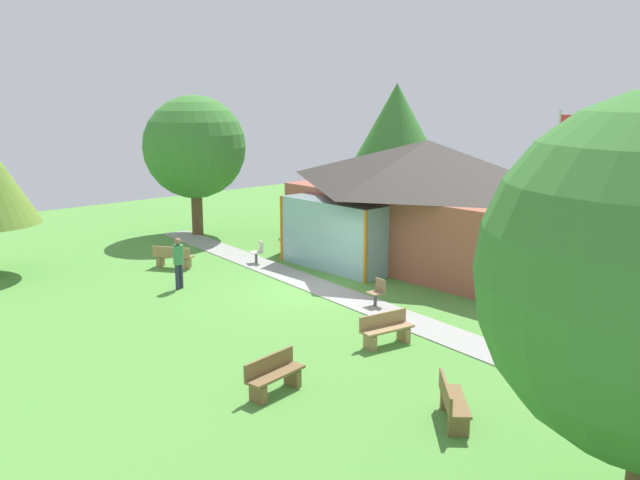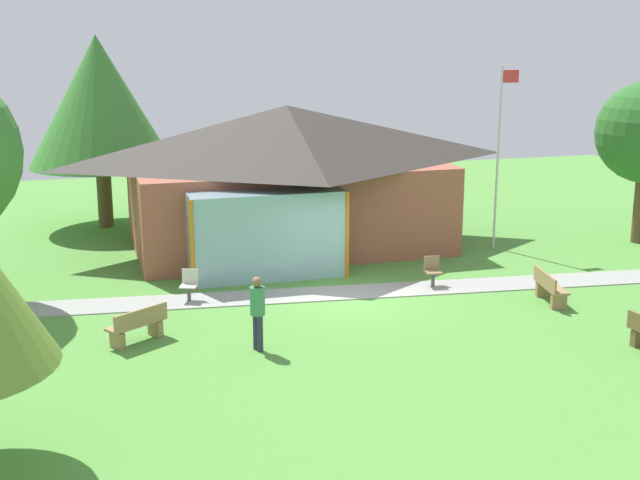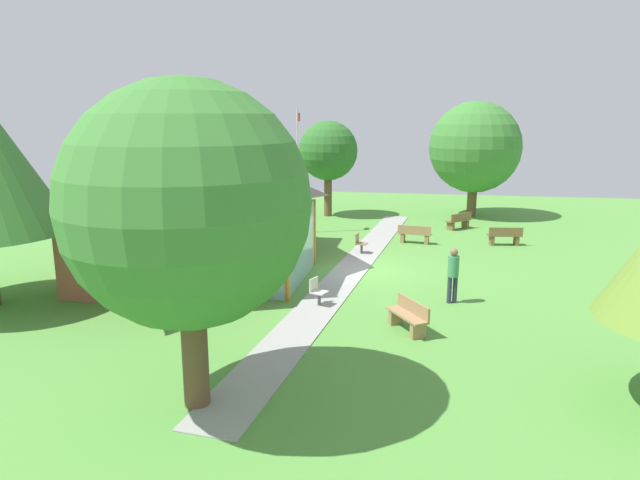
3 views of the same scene
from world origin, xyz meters
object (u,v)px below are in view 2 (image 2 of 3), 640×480
(bench_mid_right, at_px, (549,288))
(flagpole, at_px, (499,150))
(pavilion, at_px, (286,175))
(patio_chair_lawn_spare, at_px, (433,272))
(visitor_strolling_lawn, at_px, (258,307))
(tree_behind_pavilion_left, at_px, (99,101))
(bench_mid_left, at_px, (138,326))
(patio_chair_west, at_px, (189,286))

(bench_mid_right, bearing_deg, flagpole, 176.45)
(pavilion, xyz_separation_m, flagpole, (6.62, -2.08, 0.85))
(patio_chair_lawn_spare, relative_size, visitor_strolling_lawn, 0.49)
(patio_chair_lawn_spare, distance_m, tree_behind_pavilion_left, 14.12)
(bench_mid_left, xyz_separation_m, visitor_strolling_lawn, (2.58, -1.28, 0.62))
(bench_mid_left, distance_m, visitor_strolling_lawn, 2.95)
(patio_chair_lawn_spare, bearing_deg, flagpole, -128.58)
(flagpole, height_order, bench_mid_left, flagpole)
(bench_mid_right, xyz_separation_m, bench_mid_left, (-10.79, 0.03, 0.00))
(bench_mid_left, xyz_separation_m, patio_chair_west, (1.58, 2.78, 0.01))
(pavilion, xyz_separation_m, bench_mid_left, (-5.53, -7.78, -2.04))
(visitor_strolling_lawn, bearing_deg, flagpole, -71.75)
(bench_mid_right, xyz_separation_m, visitor_strolling_lawn, (-8.21, -1.25, 0.62))
(flagpole, xyz_separation_m, tree_behind_pavilion_left, (-12.31, 6.94, 1.30))
(patio_chair_lawn_spare, bearing_deg, visitor_strolling_lawn, 39.53)
(flagpole, xyz_separation_m, bench_mid_right, (-1.36, -5.73, -2.89))
(pavilion, xyz_separation_m, tree_behind_pavilion_left, (-5.68, 4.86, 2.15))
(bench_mid_right, height_order, patio_chair_lawn_spare, patio_chair_lawn_spare)
(pavilion, bearing_deg, patio_chair_west, -128.31)
(pavilion, distance_m, bench_mid_left, 9.76)
(bench_mid_left, bearing_deg, visitor_strolling_lawn, -59.72)
(tree_behind_pavilion_left, bearing_deg, patio_chair_lawn_spare, -50.72)
(flagpole, relative_size, patio_chair_lawn_spare, 6.97)
(patio_chair_lawn_spare, xyz_separation_m, visitor_strolling_lawn, (-5.80, -3.48, 0.61))
(bench_mid_left, height_order, visitor_strolling_lawn, visitor_strolling_lawn)
(visitor_strolling_lawn, bearing_deg, bench_mid_left, 45.79)
(pavilion, xyz_separation_m, patio_chair_lawn_spare, (2.86, -5.57, -2.03))
(patio_chair_lawn_spare, relative_size, patio_chair_west, 1.00)
(bench_mid_left, bearing_deg, bench_mid_right, -33.52)
(patio_chair_west, bearing_deg, bench_mid_left, 81.84)
(bench_mid_right, xyz_separation_m, tree_behind_pavilion_left, (-10.94, 12.67, 4.19))
(bench_mid_left, distance_m, tree_behind_pavilion_left, 13.32)
(flagpole, relative_size, bench_mid_right, 3.86)
(bench_mid_left, height_order, tree_behind_pavilion_left, tree_behind_pavilion_left)
(bench_mid_right, xyz_separation_m, patio_chair_lawn_spare, (-2.40, 2.23, 0.01))
(flagpole, height_order, visitor_strolling_lawn, flagpole)
(bench_mid_right, relative_size, patio_chair_west, 1.81)
(patio_chair_lawn_spare, distance_m, visitor_strolling_lawn, 6.80)
(bench_mid_right, bearing_deg, visitor_strolling_lawn, -71.50)
(pavilion, xyz_separation_m, visitor_strolling_lawn, (-2.95, -9.06, -1.42))
(bench_mid_right, relative_size, bench_mid_left, 1.04)
(tree_behind_pavilion_left, bearing_deg, flagpole, -29.44)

